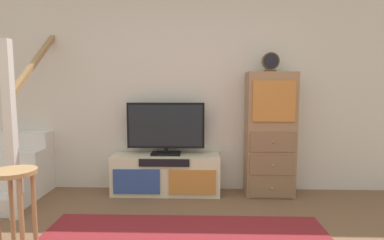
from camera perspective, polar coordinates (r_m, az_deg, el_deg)
back_wall at (r=4.12m, az=-0.25°, el=6.21°), size 6.40×0.12×2.70m
media_console at (r=4.03m, az=-4.70°, el=-9.70°), size 1.33×0.38×0.49m
television at (r=3.93m, az=-4.74°, el=-1.30°), size 0.96×0.22×0.65m
side_cabinet at (r=4.00m, az=13.82°, el=-2.55°), size 0.58×0.38×1.51m
desk_clock at (r=3.94m, az=13.93°, el=10.06°), size 0.21×0.08×0.23m
staircase at (r=4.64m, az=-29.37°, el=-6.80°), size 1.00×1.36×2.20m
bar_stool_near at (r=2.92m, az=-29.16°, el=-11.18°), size 0.34×0.34×0.70m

